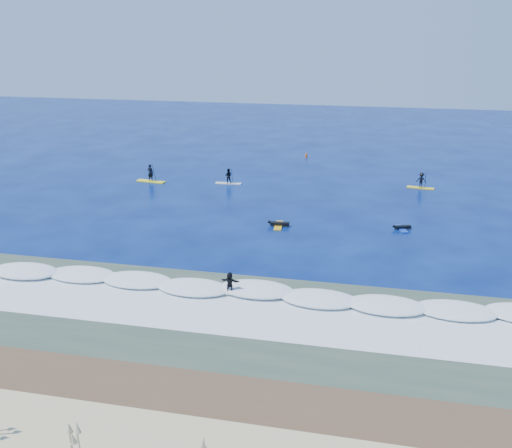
% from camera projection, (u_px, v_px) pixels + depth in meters
% --- Properties ---
extents(ground, '(160.00, 160.00, 0.00)m').
position_uv_depth(ground, '(270.00, 237.00, 45.39)').
color(ground, '#031149').
rests_on(ground, ground).
extents(wet_sand_strip, '(90.00, 5.00, 0.08)m').
position_uv_depth(wet_sand_strip, '(181.00, 403.00, 25.54)').
color(wet_sand_strip, brown).
rests_on(wet_sand_strip, ground).
extents(shallow_water, '(90.00, 13.00, 0.01)m').
position_uv_depth(shallow_water, '(225.00, 322.00, 32.46)').
color(shallow_water, '#314336').
rests_on(shallow_water, ground).
extents(breaking_wave, '(40.00, 6.00, 0.30)m').
position_uv_depth(breaking_wave, '(241.00, 292.00, 36.16)').
color(breaking_wave, white).
rests_on(breaking_wave, ground).
extents(whitewater, '(34.00, 5.00, 0.02)m').
position_uv_depth(whitewater, '(229.00, 314.00, 33.39)').
color(whitewater, silver).
rests_on(whitewater, ground).
extents(sup_paddler_left, '(3.29, 1.23, 2.25)m').
position_uv_depth(sup_paddler_left, '(151.00, 175.00, 61.25)').
color(sup_paddler_left, yellow).
rests_on(sup_paddler_left, ground).
extents(sup_paddler_center, '(2.79, 0.85, 1.93)m').
position_uv_depth(sup_paddler_center, '(228.00, 177.00, 60.43)').
color(sup_paddler_center, silver).
rests_on(sup_paddler_center, ground).
extents(sup_paddler_right, '(2.79, 1.06, 1.91)m').
position_uv_depth(sup_paddler_right, '(421.00, 181.00, 58.79)').
color(sup_paddler_right, yellow).
rests_on(sup_paddler_right, ground).
extents(prone_paddler_near, '(1.85, 2.36, 0.49)m').
position_uv_depth(prone_paddler_near, '(279.00, 224.00, 47.87)').
color(prone_paddler_near, gold).
rests_on(prone_paddler_near, ground).
extents(prone_paddler_far, '(1.54, 2.03, 0.41)m').
position_uv_depth(prone_paddler_far, '(402.00, 228.00, 47.14)').
color(prone_paddler_far, '#173EB2').
rests_on(prone_paddler_far, ground).
extents(wave_surfer, '(1.97, 0.68, 1.40)m').
position_uv_depth(wave_surfer, '(230.00, 284.00, 35.42)').
color(wave_surfer, white).
rests_on(wave_surfer, breaking_wave).
extents(marker_buoy, '(0.29, 0.29, 0.70)m').
position_uv_depth(marker_buoy, '(306.00, 155.00, 72.56)').
color(marker_buoy, '#F25615').
rests_on(marker_buoy, ground).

